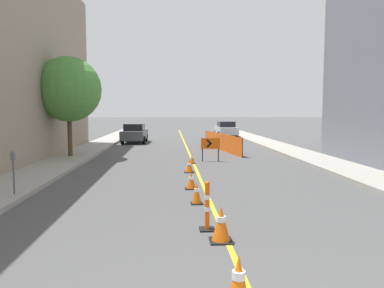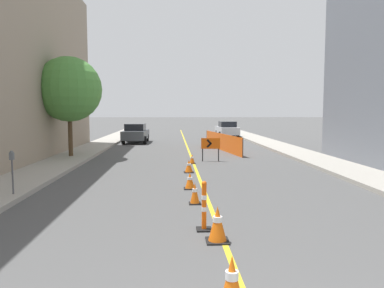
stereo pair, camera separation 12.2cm
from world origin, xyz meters
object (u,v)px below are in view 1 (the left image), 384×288
at_px(parked_car_curb_mid, 226,129).
at_px(traffic_cone_nearest, 239,283).
at_px(arrow_barricade_primary, 210,145).
at_px(parking_meter_near_curb, 13,164).
at_px(parked_car_curb_near, 135,133).
at_px(traffic_cone_third, 197,193).
at_px(traffic_cone_second, 221,224).
at_px(traffic_cone_fifth, 189,166).
at_px(delineator_post_front, 207,209).
at_px(street_tree_left_near, 69,89).
at_px(traffic_cone_fourth, 191,181).
at_px(traffic_cone_farthest, 192,159).

bearing_deg(parked_car_curb_mid, traffic_cone_nearest, -100.03).
relative_size(arrow_barricade_primary, parking_meter_near_curb, 0.94).
distance_m(arrow_barricade_primary, parked_car_curb_near, 12.70).
height_order(traffic_cone_nearest, parked_car_curb_mid, parked_car_curb_mid).
bearing_deg(parking_meter_near_curb, traffic_cone_nearest, -49.54).
relative_size(traffic_cone_third, parked_car_curb_mid, 0.14).
distance_m(traffic_cone_second, parked_car_curb_near, 24.06).
bearing_deg(parked_car_curb_near, traffic_cone_fifth, -73.77).
xyz_separation_m(traffic_cone_nearest, delineator_post_front, (-0.10, 3.36, 0.11)).
bearing_deg(traffic_cone_third, traffic_cone_fifth, 89.40).
bearing_deg(street_tree_left_near, delineator_post_front, -63.59).
bearing_deg(traffic_cone_fourth, traffic_cone_fifth, 88.21).
height_order(parked_car_curb_mid, parking_meter_near_curb, parked_car_curb_mid).
relative_size(traffic_cone_third, street_tree_left_near, 0.11).
xyz_separation_m(traffic_cone_nearest, parked_car_curb_near, (-3.89, 26.33, 0.43)).
bearing_deg(parking_meter_near_curb, delineator_post_front, -30.29).
bearing_deg(traffic_cone_farthest, street_tree_left_near, 160.42).
relative_size(traffic_cone_fifth, parked_car_curb_near, 0.13).
distance_m(traffic_cone_fourth, traffic_cone_fifth, 3.39).
bearing_deg(traffic_cone_fourth, parked_car_curb_mid, 78.91).
bearing_deg(parking_meter_near_curb, street_tree_left_near, 95.15).
bearing_deg(delineator_post_front, traffic_cone_fifth, 90.10).
distance_m(traffic_cone_fourth, traffic_cone_farthest, 6.06).
height_order(traffic_cone_second, parked_car_curb_mid, parked_car_curb_mid).
xyz_separation_m(traffic_cone_second, parked_car_curb_mid, (4.51, 29.91, 0.44)).
bearing_deg(traffic_cone_second, traffic_cone_fifth, 91.50).
height_order(traffic_cone_nearest, traffic_cone_second, traffic_cone_nearest).
xyz_separation_m(traffic_cone_fifth, street_tree_left_near, (-6.36, 5.02, 3.55)).
xyz_separation_m(delineator_post_front, parking_meter_near_curb, (-5.51, 3.22, 0.61)).
distance_m(delineator_post_front, street_tree_left_near, 14.72).
height_order(traffic_cone_second, traffic_cone_fourth, traffic_cone_second).
xyz_separation_m(traffic_cone_second, parked_car_curb_near, (-4.00, 23.72, 0.44)).
bearing_deg(traffic_cone_fifth, delineator_post_front, -89.90).
xyz_separation_m(traffic_cone_nearest, traffic_cone_fifth, (-0.11, 11.18, -0.10)).
height_order(delineator_post_front, parked_car_curb_near, parked_car_curb_near).
xyz_separation_m(traffic_cone_nearest, traffic_cone_farthest, (0.17, 13.84, -0.12)).
bearing_deg(parking_meter_near_curb, parked_car_curb_near, 85.02).
relative_size(traffic_cone_second, arrow_barricade_primary, 0.60).
relative_size(traffic_cone_fifth, street_tree_left_near, 0.10).
xyz_separation_m(traffic_cone_third, parked_car_curb_mid, (4.80, 26.79, 0.49)).
bearing_deg(parked_car_curb_mid, traffic_cone_fifth, -104.44).
relative_size(traffic_cone_second, delineator_post_front, 0.66).
bearing_deg(parking_meter_near_curb, arrow_barricade_primary, 50.05).
relative_size(traffic_cone_third, parked_car_curb_near, 0.14).
bearing_deg(traffic_cone_second, arrow_barricade_primary, 84.96).
height_order(traffic_cone_nearest, delineator_post_front, delineator_post_front).
xyz_separation_m(delineator_post_front, arrow_barricade_primary, (1.28, 11.32, 0.41)).
distance_m(traffic_cone_third, traffic_cone_fifth, 5.46).
xyz_separation_m(parking_meter_near_curb, street_tree_left_near, (-0.87, 9.62, 2.74)).
bearing_deg(traffic_cone_fourth, traffic_cone_third, -88.65).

